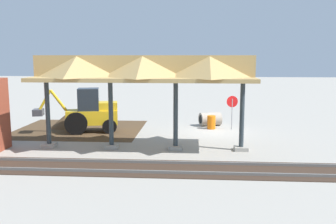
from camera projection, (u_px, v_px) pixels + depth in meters
The scene contains 9 objects.
ground_plane at pixel (215, 132), 24.06m from camera, with size 120.00×120.00×0.00m, color #9E998E.
dirt_work_zone at pixel (79, 129), 24.90m from camera, with size 8.23×7.00×0.01m, color #4C3823.
platform_canopy at pixel (143, 70), 19.19m from camera, with size 11.44×3.20×4.90m.
rail_tracks at pixel (224, 170), 16.11m from camera, with size 60.00×2.58×0.15m.
stop_sign at pixel (232, 105), 24.70m from camera, with size 0.75×0.21×2.24m.
backhoe at pixel (90, 113), 23.88m from camera, with size 5.32×2.31×2.82m.
dirt_mound at pixel (67, 127), 25.70m from camera, with size 4.37×4.37×1.78m, color #4C3823.
concrete_pipe at pixel (210, 119), 26.16m from camera, with size 1.66×1.34×0.93m.
traffic_barrel at pixel (211, 122), 25.00m from camera, with size 0.56×0.56×0.90m, color orange.
Camera 1 is at (1.33, 23.74, 4.94)m, focal length 40.00 mm.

